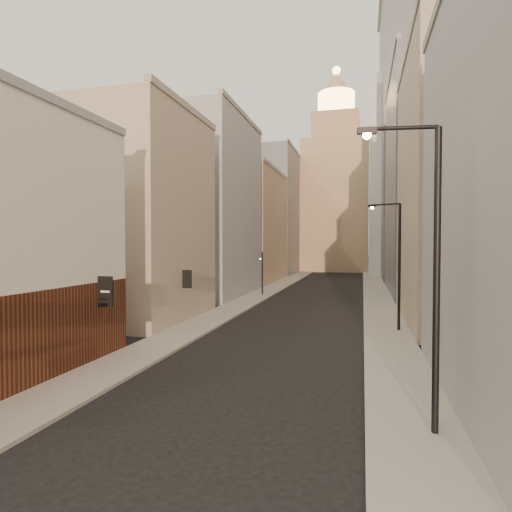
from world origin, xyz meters
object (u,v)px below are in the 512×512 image
Objects in this scene: traffic_light_left at (262,266)px; clock_tower at (336,191)px; streetlamp_near at (428,260)px; streetlamp_mid at (396,258)px; white_tower at (392,175)px.

clock_tower is at bearing -114.41° from traffic_light_left.
streetlamp_near is 16.27m from streetlamp_mid.
traffic_light_left is at bearing 104.33° from streetlamp_near.
clock_tower is 1.08× the size of white_tower.
traffic_light_left is (-16.22, -34.98, -15.17)m from white_tower.
clock_tower is at bearing 118.88° from streetlamp_mid.
clock_tower is 51.26m from traffic_light_left.
traffic_light_left is at bearing -114.88° from white_tower.
streetlamp_mid is at bearing -83.06° from clock_tower.
traffic_light_left is at bearing 149.47° from streetlamp_mid.
traffic_light_left is (-13.29, 17.30, -1.51)m from streetlamp_mid.
streetlamp_near reaches higher than streetlamp_mid.
white_tower reaches higher than streetlamp_near.
clock_tower is at bearing 128.16° from white_tower.
clock_tower is 67.97m from streetlamp_mid.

